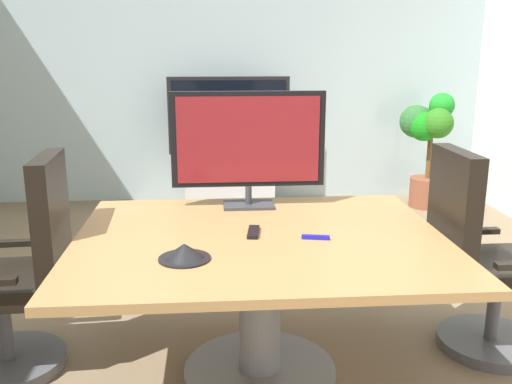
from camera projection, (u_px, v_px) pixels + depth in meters
ground_plane at (249, 357)px, 2.99m from camera, size 7.66×7.66×0.00m
wall_back_glass_partition at (227, 61)px, 5.84m from camera, size 5.45×0.10×2.89m
conference_table at (260, 270)px, 2.71m from camera, size 1.73×1.39×0.72m
office_chair_left at (20, 284)px, 2.78m from camera, size 0.61×0.59×1.09m
office_chair_right at (481, 269)px, 2.96m from camera, size 0.60×0.57×1.09m
tv_monitor at (248, 143)px, 3.08m from camera, size 0.84×0.18×0.64m
wall_display_unit at (229, 163)px, 5.75m from camera, size 1.20×0.36×1.31m
potted_plant at (428, 137)px, 5.65m from camera, size 0.53×0.53×1.15m
conference_phone at (184, 252)px, 2.36m from camera, size 0.22×0.22×0.07m
remote_control at (253, 232)px, 2.70m from camera, size 0.07×0.18×0.02m
whiteboard_marker at (316, 237)px, 2.62m from camera, size 0.13×0.05×0.02m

